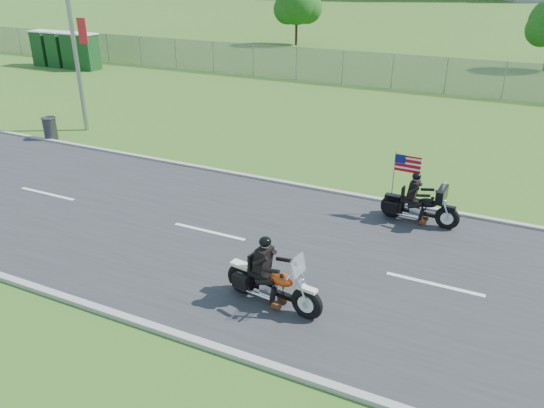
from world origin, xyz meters
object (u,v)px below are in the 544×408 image
at_px(porta_toilet_c, 58,50).
at_px(porta_toilet_b, 73,51).
at_px(motorcycle_lead, 271,284).
at_px(trash_can, 50,129).
at_px(porta_toilet_d, 43,49).
at_px(porta_toilet_a, 88,53).
at_px(motorcycle_follow, 419,207).

bearing_deg(porta_toilet_c, porta_toilet_b, 0.00).
relative_size(motorcycle_lead, trash_can, 2.60).
bearing_deg(porta_toilet_b, trash_can, -48.85).
distance_m(porta_toilet_c, porta_toilet_d, 1.40).
relative_size(porta_toilet_a, porta_toilet_b, 1.00).
relative_size(porta_toilet_a, motorcycle_lead, 0.96).
xyz_separation_m(porta_toilet_a, porta_toilet_d, (-4.20, 0.00, 0.00)).
bearing_deg(porta_toilet_b, porta_toilet_d, 180.00).
bearing_deg(porta_toilet_c, porta_toilet_a, 0.00).
bearing_deg(porta_toilet_c, porta_toilet_d, 180.00).
bearing_deg(motorcycle_follow, porta_toilet_c, 156.22).
bearing_deg(porta_toilet_a, motorcycle_follow, -29.17).
distance_m(porta_toilet_d, motorcycle_lead, 33.30).
height_order(porta_toilet_c, motorcycle_follow, porta_toilet_c).
relative_size(porta_toilet_d, trash_can, 2.49).
bearing_deg(porta_toilet_c, motorcycle_follow, -26.65).
bearing_deg(motorcycle_follow, trash_can, 178.20).
distance_m(porta_toilet_a, trash_can, 15.99).
xyz_separation_m(porta_toilet_a, motorcycle_lead, (22.96, -19.25, -0.64)).
distance_m(porta_toilet_d, trash_can, 18.84).
bearing_deg(porta_toilet_a, motorcycle_lead, -39.98).
relative_size(porta_toilet_b, motorcycle_follow, 1.03).
distance_m(motorcycle_lead, trash_can, 14.79).
xyz_separation_m(porta_toilet_d, motorcycle_follow, (29.19, -13.95, -0.63)).
bearing_deg(porta_toilet_b, motorcycle_follow, -27.86).
bearing_deg(porta_toilet_b, porta_toilet_c, 180.00).
height_order(porta_toilet_d, trash_can, porta_toilet_d).
height_order(motorcycle_lead, motorcycle_follow, motorcycle_follow).
bearing_deg(porta_toilet_a, porta_toilet_b, 180.00).
height_order(porta_toilet_d, motorcycle_lead, porta_toilet_d).
xyz_separation_m(motorcycle_lead, motorcycle_follow, (2.03, 5.31, 0.00)).
bearing_deg(motorcycle_lead, porta_toilet_d, 152.81).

